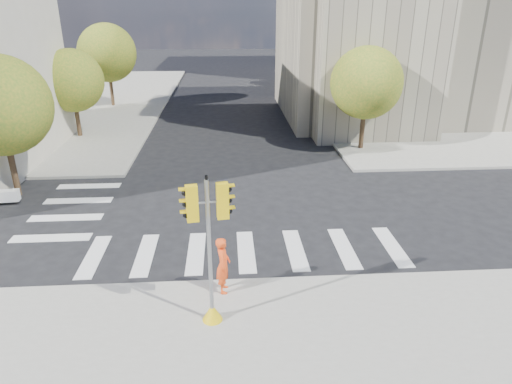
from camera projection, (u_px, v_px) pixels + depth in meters
ground at (246, 226)px, 18.34m from camera, size 160.00×160.00×0.00m
sidewalk_far_right at (442, 97)px, 43.53m from camera, size 28.00×40.00×0.15m
sidewalk_far_left at (11, 103)px, 41.07m from camera, size 28.00×40.00×0.15m
civic_building at (441, 19)px, 34.18m from camera, size 26.00×16.00×19.39m
tree_lw_near at (0, 106)px, 19.78m from camera, size 4.40×4.40×6.41m
tree_lw_mid at (72, 81)px, 29.18m from camera, size 4.00×4.00×5.77m
tree_lw_far at (107, 53)px, 38.11m from camera, size 4.80×4.80×6.95m
tree_re_near at (366, 83)px, 26.49m from camera, size 4.20×4.20×6.16m
tree_re_mid at (324, 56)px, 37.44m from camera, size 4.60×4.60×6.66m
tree_re_far at (301, 49)px, 48.70m from camera, size 4.00×4.00×5.88m
lamp_near at (357, 65)px, 30.01m from camera, size 0.35×0.18×8.11m
lamp_far at (317, 47)px, 42.93m from camera, size 0.35×0.18×8.11m
traffic_signal at (210, 264)px, 12.00m from camera, size 1.08×0.56×4.28m
photographer at (223, 265)px, 13.64m from camera, size 0.44×0.66×1.80m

